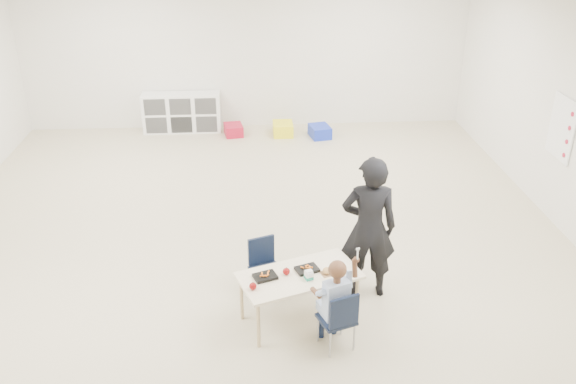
{
  "coord_description": "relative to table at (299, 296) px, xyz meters",
  "views": [
    {
      "loc": [
        0.02,
        -6.45,
        3.89
      ],
      "look_at": [
        0.44,
        -0.2,
        0.85
      ],
      "focal_mm": 38.0,
      "sensor_mm": 36.0,
      "label": 1
    }
  ],
  "objects": [
    {
      "name": "apple_near",
      "position": [
        -0.13,
        0.0,
        0.3
      ],
      "size": [
        0.07,
        0.07,
        0.07
      ],
      "primitive_type": "sphere",
      "color": "maroon",
      "rests_on": "table"
    },
    {
      "name": "milk_carton",
      "position": [
        0.08,
        -0.1,
        0.32
      ],
      "size": [
        0.09,
        0.09,
        0.1
      ],
      "primitive_type": "cube",
      "rotation": [
        0.0,
        0.0,
        0.35
      ],
      "color": "white",
      "rests_on": "table"
    },
    {
      "name": "lunch_tray_near",
      "position": [
        0.08,
        0.06,
        0.28
      ],
      "size": [
        0.26,
        0.23,
        0.03
      ],
      "primitive_type": "cube",
      "rotation": [
        0.0,
        0.0,
        0.35
      ],
      "color": "black",
      "rests_on": "table"
    },
    {
      "name": "bin_blue",
      "position": [
        0.81,
        5.21,
        -0.17
      ],
      "size": [
        0.41,
        0.48,
        0.21
      ],
      "primitive_type": "cube",
      "rotation": [
        0.0,
        0.0,
        0.2
      ],
      "color": "#1931C0",
      "rests_on": "ground"
    },
    {
      "name": "chair_far",
      "position": [
        -0.32,
        0.43,
        0.05
      ],
      "size": [
        0.4,
        0.38,
        0.65
      ],
      "primitive_type": null,
      "rotation": [
        0.0,
        0.0,
        0.35
      ],
      "color": "black",
      "rests_on": "ground"
    },
    {
      "name": "adult",
      "position": [
        0.76,
        0.43,
        0.52
      ],
      "size": [
        0.61,
        0.43,
        1.59
      ],
      "primitive_type": "imported",
      "rotation": [
        0.0,
        0.0,
        3.06
      ],
      "color": "black",
      "rests_on": "ground"
    },
    {
      "name": "bin_yellow",
      "position": [
        0.16,
        5.37,
        -0.16
      ],
      "size": [
        0.35,
        0.45,
        0.22
      ],
      "primitive_type": "cube",
      "rotation": [
        0.0,
        0.0,
        0.0
      ],
      "color": "yellow",
      "rests_on": "ground"
    },
    {
      "name": "lunch_tray_far",
      "position": [
        -0.34,
        -0.04,
        0.28
      ],
      "size": [
        0.26,
        0.23,
        0.03
      ],
      "primitive_type": "cube",
      "rotation": [
        0.0,
        0.0,
        0.35
      ],
      "color": "black",
      "rests_on": "table"
    },
    {
      "name": "table",
      "position": [
        0.0,
        0.0,
        0.0
      ],
      "size": [
        1.31,
        0.95,
        0.54
      ],
      "rotation": [
        0.0,
        0.0,
        0.35
      ],
      "color": "#FAE9C8",
      "rests_on": "ground"
    },
    {
      "name": "room",
      "position": [
        -0.47,
        1.43,
        1.13
      ],
      "size": [
        9.0,
        9.02,
        2.8
      ],
      "color": "#C2B695",
      "rests_on": "ground"
    },
    {
      "name": "bin_red",
      "position": [
        -0.74,
        5.41,
        -0.18
      ],
      "size": [
        0.37,
        0.44,
        0.2
      ],
      "primitive_type": "cube",
      "rotation": [
        0.0,
        0.0,
        0.16
      ],
      "color": "#B0112C",
      "rests_on": "ground"
    },
    {
      "name": "apple_far",
      "position": [
        -0.46,
        -0.23,
        0.3
      ],
      "size": [
        0.07,
        0.07,
        0.07
      ],
      "primitive_type": "sphere",
      "color": "maroon",
      "rests_on": "table"
    },
    {
      "name": "bread_roll",
      "position": [
        0.27,
        -0.01,
        0.3
      ],
      "size": [
        0.09,
        0.09,
        0.07
      ],
      "primitive_type": "ellipsoid",
      "color": "tan",
      "rests_on": "table"
    },
    {
      "name": "cubby_shelf",
      "position": [
        -1.67,
        5.71,
        0.08
      ],
      "size": [
        1.4,
        0.4,
        0.7
      ],
      "primitive_type": "cube",
      "color": "white",
      "rests_on": "ground"
    },
    {
      "name": "rules_poster",
      "position": [
        3.51,
        2.03,
        0.98
      ],
      "size": [
        0.02,
        0.6,
        0.8
      ],
      "primitive_type": "cube",
      "color": "white",
      "rests_on": "room"
    },
    {
      "name": "chair_near",
      "position": [
        0.32,
        -0.43,
        0.05
      ],
      "size": [
        0.4,
        0.38,
        0.65
      ],
      "primitive_type": null,
      "rotation": [
        0.0,
        0.0,
        0.35
      ],
      "color": "black",
      "rests_on": "ground"
    },
    {
      "name": "child",
      "position": [
        0.32,
        -0.43,
        0.24
      ],
      "size": [
        0.55,
        0.55,
        1.02
      ],
      "primitive_type": null,
      "rotation": [
        0.0,
        0.0,
        0.35
      ],
      "color": "#B8CFF9",
      "rests_on": "chair_near"
    }
  ]
}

